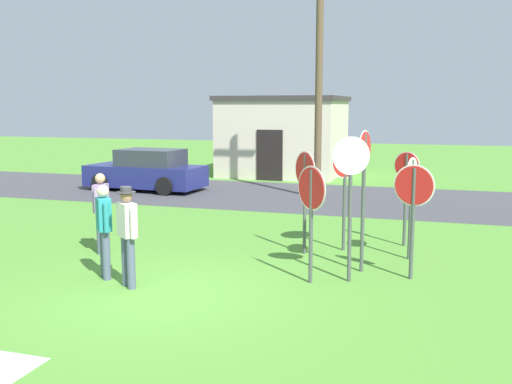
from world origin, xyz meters
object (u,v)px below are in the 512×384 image
object	(u,v)px
utility_pole	(319,69)
parked_car_on_street	(147,171)
stop_sign_nearest	(305,184)
stop_sign_far_back	(413,202)
person_near_signs	(127,231)
stop_sign_leaning_right	(311,204)
stop_sign_low_front	(351,185)
stop_sign_center_cluster	(364,177)
person_in_dark_shirt	(104,226)
stop_sign_rear_right	(406,183)
stop_sign_tallest	(345,175)
person_in_teal	(101,208)
stop_sign_rear_left	(411,192)

from	to	relation	value
utility_pole	parked_car_on_street	xyz separation A→B (m)	(-6.33, -0.14, -3.59)
stop_sign_nearest	stop_sign_far_back	world-z (taller)	stop_sign_nearest
utility_pole	person_near_signs	bearing A→B (deg)	-95.98
stop_sign_leaning_right	stop_sign_low_front	bearing A→B (deg)	27.18
stop_sign_center_cluster	person_in_dark_shirt	xyz separation A→B (m)	(-4.33, -1.82, -0.82)
stop_sign_low_front	stop_sign_rear_right	size ratio (longest dim) A/B	1.22
stop_sign_leaning_right	stop_sign_far_back	world-z (taller)	same
stop_sign_tallest	person_in_teal	bearing A→B (deg)	-160.00
stop_sign_low_front	stop_sign_tallest	world-z (taller)	stop_sign_low_front
stop_sign_tallest	person_in_dark_shirt	world-z (taller)	stop_sign_tallest
stop_sign_leaning_right	person_near_signs	bearing A→B (deg)	-157.86
stop_sign_nearest	person_in_dark_shirt	size ratio (longest dim) A/B	1.27
utility_pole	stop_sign_nearest	xyz separation A→B (m)	(1.25, -7.44, -2.80)
parked_car_on_street	stop_sign_rear_right	bearing A→B (deg)	-32.06
stop_sign_center_cluster	stop_sign_low_front	distance (m)	0.67
stop_sign_rear_left	stop_sign_leaning_right	bearing A→B (deg)	-126.06
utility_pole	stop_sign_far_back	size ratio (longest dim) A/B	3.97
stop_sign_rear_right	person_near_signs	distance (m)	6.21
person_near_signs	stop_sign_leaning_right	bearing A→B (deg)	22.14
parked_car_on_street	stop_sign_tallest	bearing A→B (deg)	-39.13
stop_sign_rear_right	person_near_signs	xyz separation A→B (m)	(-4.31, -4.45, -0.41)
stop_sign_center_cluster	person_in_teal	bearing A→B (deg)	-177.42
stop_sign_tallest	person_in_dark_shirt	bearing A→B (deg)	-138.48
utility_pole	stop_sign_tallest	world-z (taller)	utility_pole
stop_sign_leaning_right	stop_sign_rear_right	bearing A→B (deg)	66.72
stop_sign_low_front	person_near_signs	xyz separation A→B (m)	(-3.53, -1.50, -0.72)
utility_pole	stop_sign_tallest	distance (m)	7.66
stop_sign_low_front	person_near_signs	distance (m)	3.90
stop_sign_leaning_right	stop_sign_low_front	xyz separation A→B (m)	(0.62, 0.32, 0.30)
stop_sign_nearest	stop_sign_rear_left	bearing A→B (deg)	5.61
stop_sign_center_cluster	stop_sign_rear_right	world-z (taller)	stop_sign_center_cluster
stop_sign_far_back	stop_sign_center_cluster	distance (m)	1.00
person_in_dark_shirt	stop_sign_rear_left	bearing A→B (deg)	30.32
stop_sign_leaning_right	stop_sign_nearest	xyz separation A→B (m)	(-0.55, 1.94, 0.06)
stop_sign_rear_left	person_in_teal	xyz separation A→B (m)	(-6.19, -1.43, -0.42)
stop_sign_leaning_right	stop_sign_nearest	size ratio (longest dim) A/B	0.96
stop_sign_far_back	person_near_signs	bearing A→B (deg)	-156.99
stop_sign_nearest	person_in_dark_shirt	xyz separation A→B (m)	(-3.01, -2.79, -0.52)
person_in_teal	stop_sign_rear_right	bearing A→B (deg)	22.90
stop_sign_tallest	stop_sign_far_back	bearing A→B (deg)	-49.29
stop_sign_low_front	stop_sign_leaning_right	bearing A→B (deg)	-152.82
stop_sign_tallest	person_in_dark_shirt	xyz separation A→B (m)	(-3.76, -3.33, -0.68)
stop_sign_low_front	stop_sign_rear_right	bearing A→B (deg)	75.08
stop_sign_nearest	stop_sign_tallest	size ratio (longest dim) A/B	0.91
person_near_signs	person_in_dark_shirt	bearing A→B (deg)	153.23
stop_sign_far_back	stop_sign_rear_left	xyz separation A→B (m)	(-0.10, 1.39, -0.03)
person_in_dark_shirt	stop_sign_tallest	bearing A→B (deg)	41.52
parked_car_on_street	stop_sign_rear_right	world-z (taller)	stop_sign_rear_right
stop_sign_nearest	stop_sign_rear_left	distance (m)	2.13
utility_pole	parked_car_on_street	size ratio (longest dim) A/B	1.85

